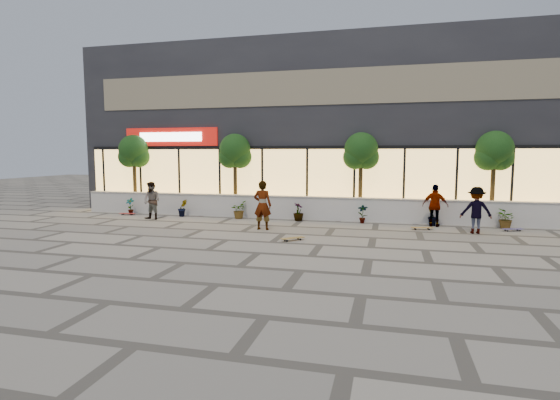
% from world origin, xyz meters
% --- Properties ---
extents(ground, '(80.00, 80.00, 0.00)m').
position_xyz_m(ground, '(0.00, 0.00, 0.00)').
color(ground, gray).
rests_on(ground, ground).
extents(planter_wall, '(22.00, 0.42, 1.04)m').
position_xyz_m(planter_wall, '(0.00, 7.00, 0.52)').
color(planter_wall, silver).
rests_on(planter_wall, ground).
extents(retail_building, '(24.00, 9.17, 8.50)m').
position_xyz_m(retail_building, '(-0.00, 12.49, 4.25)').
color(retail_building, '#242429').
rests_on(retail_building, ground).
extents(shrub_a, '(0.43, 0.29, 0.81)m').
position_xyz_m(shrub_a, '(-8.50, 6.45, 0.41)').
color(shrub_a, '#143B12').
rests_on(shrub_a, ground).
extents(shrub_b, '(0.57, 0.57, 0.81)m').
position_xyz_m(shrub_b, '(-5.70, 6.45, 0.41)').
color(shrub_b, '#143B12').
rests_on(shrub_b, ground).
extents(shrub_c, '(0.68, 0.77, 0.81)m').
position_xyz_m(shrub_c, '(-2.90, 6.45, 0.41)').
color(shrub_c, '#143B12').
rests_on(shrub_c, ground).
extents(shrub_d, '(0.64, 0.64, 0.81)m').
position_xyz_m(shrub_d, '(-0.10, 6.45, 0.41)').
color(shrub_d, '#143B12').
rests_on(shrub_d, ground).
extents(shrub_e, '(0.46, 0.35, 0.81)m').
position_xyz_m(shrub_e, '(2.70, 6.45, 0.41)').
color(shrub_e, '#143B12').
rests_on(shrub_e, ground).
extents(shrub_f, '(0.55, 0.57, 0.81)m').
position_xyz_m(shrub_f, '(5.50, 6.45, 0.41)').
color(shrub_f, '#143B12').
rests_on(shrub_f, ground).
extents(shrub_g, '(0.77, 0.84, 0.81)m').
position_xyz_m(shrub_g, '(8.30, 6.45, 0.41)').
color(shrub_g, '#143B12').
rests_on(shrub_g, ground).
extents(tree_west, '(1.60, 1.50, 3.92)m').
position_xyz_m(tree_west, '(-9.00, 7.70, 2.99)').
color(tree_west, '#3F2F16').
rests_on(tree_west, ground).
extents(tree_midwest, '(1.60, 1.50, 3.92)m').
position_xyz_m(tree_midwest, '(-3.50, 7.70, 2.99)').
color(tree_midwest, '#3F2F16').
rests_on(tree_midwest, ground).
extents(tree_mideast, '(1.60, 1.50, 3.92)m').
position_xyz_m(tree_mideast, '(2.50, 7.70, 2.99)').
color(tree_mideast, '#3F2F16').
rests_on(tree_mideast, ground).
extents(tree_east, '(1.60, 1.50, 3.92)m').
position_xyz_m(tree_east, '(8.00, 7.70, 2.99)').
color(tree_east, '#3F2F16').
rests_on(tree_east, ground).
extents(skater_center, '(0.71, 0.47, 1.93)m').
position_xyz_m(skater_center, '(-1.01, 3.92, 0.97)').
color(skater_center, white).
rests_on(skater_center, ground).
extents(skater_left, '(0.93, 0.78, 1.71)m').
position_xyz_m(skater_left, '(-6.56, 5.18, 0.85)').
color(skater_left, tan).
rests_on(skater_left, ground).
extents(skater_right_near, '(1.08, 0.65, 1.73)m').
position_xyz_m(skater_right_near, '(5.60, 6.30, 0.86)').
color(skater_right_near, beige).
rests_on(skater_right_near, ground).
extents(skater_right_far, '(1.14, 0.67, 1.74)m').
position_xyz_m(skater_right_far, '(6.93, 5.12, 0.87)').
color(skater_right_far, maroon).
rests_on(skater_right_far, ground).
extents(skateboard_center, '(0.78, 0.75, 0.10)m').
position_xyz_m(skateboard_center, '(0.61, 2.08, 0.09)').
color(skateboard_center, olive).
rests_on(skateboard_center, ground).
extents(skateboard_left, '(0.78, 0.28, 0.09)m').
position_xyz_m(skateboard_left, '(-8.52, 6.20, 0.08)').
color(skateboard_left, red).
rests_on(skateboard_left, ground).
extents(skateboard_right_near, '(0.87, 0.37, 0.10)m').
position_xyz_m(skateboard_right_near, '(5.05, 5.39, 0.08)').
color(skateboard_right_near, olive).
rests_on(skateboard_right_near, ground).
extents(skateboard_right_far, '(0.82, 0.46, 0.10)m').
position_xyz_m(skateboard_right_far, '(8.41, 5.94, 0.08)').
color(skateboard_right_far, '#4A427A').
rests_on(skateboard_right_far, ground).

